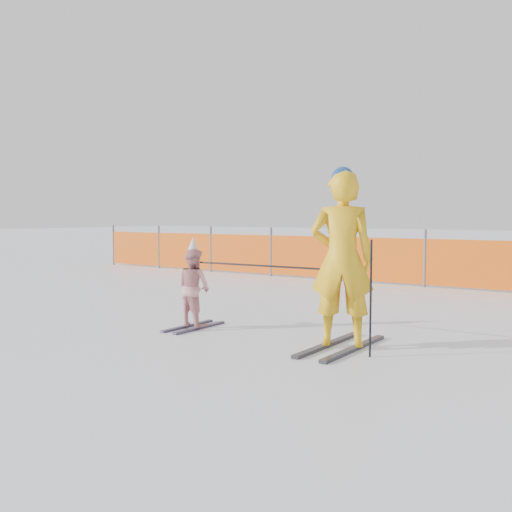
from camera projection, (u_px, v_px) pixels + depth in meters
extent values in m
plane|color=white|center=(234.00, 335.00, 7.35)|extent=(120.00, 120.00, 0.00)
cube|color=black|center=(328.00, 344.00, 6.74)|extent=(0.09, 1.53, 0.04)
cube|color=black|center=(354.00, 348.00, 6.55)|extent=(0.09, 1.53, 0.04)
imported|color=yellow|center=(342.00, 259.00, 6.57)|extent=(0.87, 0.74, 2.01)
sphere|color=navy|center=(343.00, 178.00, 6.51)|extent=(0.26, 0.26, 0.26)
cube|color=black|center=(188.00, 326.00, 7.90)|extent=(0.09, 1.01, 0.03)
cube|color=black|center=(200.00, 328.00, 7.78)|extent=(0.09, 1.01, 0.03)
imported|color=pink|center=(193.00, 287.00, 7.80)|extent=(0.57, 0.47, 1.07)
cone|color=silver|center=(193.00, 246.00, 7.76)|extent=(0.19, 0.19, 0.24)
cylinder|color=black|center=(371.00, 299.00, 6.18)|extent=(0.02, 0.02, 1.28)
cylinder|color=black|center=(261.00, 266.00, 7.18)|extent=(1.95, 0.10, 0.02)
cylinder|color=#595960|center=(114.00, 245.00, 18.06)|extent=(0.06, 0.06, 1.25)
cylinder|color=#595960|center=(159.00, 247.00, 16.91)|extent=(0.06, 0.06, 1.25)
cylinder|color=#595960|center=(211.00, 249.00, 15.76)|extent=(0.06, 0.06, 1.25)
cylinder|color=#595960|center=(271.00, 252.00, 14.62)|extent=(0.06, 0.06, 1.25)
cylinder|color=#595960|center=(341.00, 255.00, 13.47)|extent=(0.06, 0.06, 1.25)
cylinder|color=#595960|center=(425.00, 258.00, 12.32)|extent=(0.06, 0.06, 1.25)
cube|color=#E7570C|center=(340.00, 258.00, 13.49)|extent=(15.95, 0.03, 1.00)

